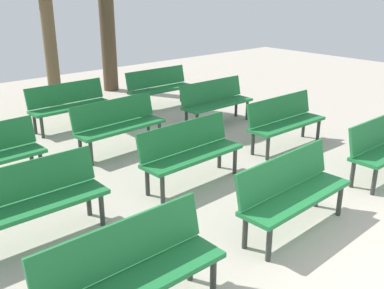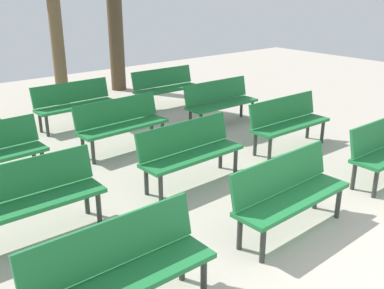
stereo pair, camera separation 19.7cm
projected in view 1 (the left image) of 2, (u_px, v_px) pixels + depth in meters
The scene contains 10 objects.
bench_r0_c0 at pixel (132, 268), 3.60m from camera, with size 1.60×0.49×0.87m.
bench_r0_c1 at pixel (292, 189), 5.00m from camera, with size 1.61×0.53×0.87m.
bench_r1_c0 at pixel (32, 197), 4.80m from camera, with size 1.60×0.49×0.87m.
bench_r1_c1 at pixel (190, 149), 6.19m from camera, with size 1.61×0.53×0.87m.
bench_r1_c2 at pixel (285, 119), 7.58m from camera, with size 1.60×0.49×0.87m.
bench_r2_c1 at pixel (118, 122), 7.40m from camera, with size 1.62×0.56×0.87m.
bench_r2_c2 at pixel (215, 100), 8.85m from camera, with size 1.60×0.49×0.87m.
bench_r3_c1 at pixel (69, 103), 8.62m from camera, with size 1.61×0.51×0.87m.
bench_r3_c2 at pixel (160, 86), 10.07m from camera, with size 1.60×0.49×0.87m.
tree_0 at pixel (107, 25), 11.31m from camera, with size 0.39×0.39×3.38m.
Camera 1 is at (-3.86, -1.07, 2.70)m, focal length 41.15 mm.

